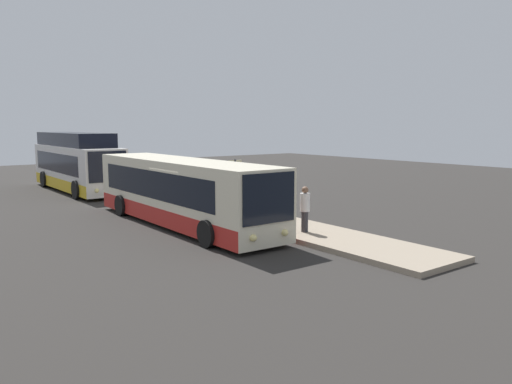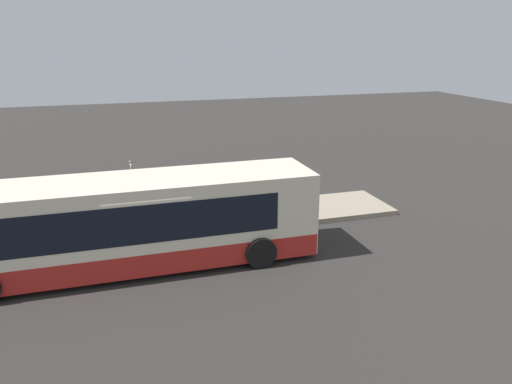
{
  "view_description": "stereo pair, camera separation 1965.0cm",
  "coord_description": "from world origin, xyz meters",
  "px_view_note": "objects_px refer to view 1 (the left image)",
  "views": [
    {
      "loc": [
        17.96,
        -10.11,
        4.25
      ],
      "look_at": [
        3.73,
        0.59,
        1.86
      ],
      "focal_mm": 35.0,
      "sensor_mm": 36.0,
      "label": 1
    },
    {
      "loc": [
        -0.97,
        -14.64,
        6.91
      ],
      "look_at": [
        3.73,
        0.59,
        1.86
      ],
      "focal_mm": 35.0,
      "sensor_mm": 36.0,
      "label": 2
    }
  ],
  "objects_px": {
    "trash_bin": "(232,202)",
    "bus_second": "(77,165)",
    "passenger_waiting": "(239,197)",
    "suitcase": "(255,213)",
    "bus_lead": "(181,193)",
    "sign_post": "(235,180)",
    "passenger_boarding": "(305,207)"
  },
  "relations": [
    {
      "from": "bus_lead",
      "to": "bus_second",
      "type": "bearing_deg",
      "value": -180.0
    },
    {
      "from": "bus_lead",
      "to": "suitcase",
      "type": "relative_size",
      "value": 14.96
    },
    {
      "from": "passenger_boarding",
      "to": "passenger_waiting",
      "type": "distance_m",
      "value": 3.73
    },
    {
      "from": "suitcase",
      "to": "trash_bin",
      "type": "bearing_deg",
      "value": 165.68
    },
    {
      "from": "passenger_waiting",
      "to": "passenger_boarding",
      "type": "bearing_deg",
      "value": 16.49
    },
    {
      "from": "passenger_boarding",
      "to": "sign_post",
      "type": "distance_m",
      "value": 4.37
    },
    {
      "from": "passenger_boarding",
      "to": "trash_bin",
      "type": "height_order",
      "value": "passenger_boarding"
    },
    {
      "from": "sign_post",
      "to": "trash_bin",
      "type": "xyz_separation_m",
      "value": [
        -1.74,
        1.0,
        -1.31
      ]
    },
    {
      "from": "bus_second",
      "to": "passenger_boarding",
      "type": "bearing_deg",
      "value": 7.96
    },
    {
      "from": "trash_bin",
      "to": "bus_second",
      "type": "bearing_deg",
      "value": -165.24
    },
    {
      "from": "bus_second",
      "to": "sign_post",
      "type": "distance_m",
      "value": 14.86
    },
    {
      "from": "passenger_waiting",
      "to": "suitcase",
      "type": "height_order",
      "value": "passenger_waiting"
    },
    {
      "from": "trash_bin",
      "to": "sign_post",
      "type": "bearing_deg",
      "value": -30.04
    },
    {
      "from": "bus_second",
      "to": "passenger_boarding",
      "type": "height_order",
      "value": "bus_second"
    },
    {
      "from": "passenger_waiting",
      "to": "trash_bin",
      "type": "xyz_separation_m",
      "value": [
        -2.35,
        1.25,
        -0.65
      ]
    },
    {
      "from": "bus_second",
      "to": "trash_bin",
      "type": "distance_m",
      "value": 13.42
    },
    {
      "from": "passenger_boarding",
      "to": "passenger_waiting",
      "type": "height_order",
      "value": "passenger_waiting"
    },
    {
      "from": "bus_second",
      "to": "suitcase",
      "type": "xyz_separation_m",
      "value": [
        15.79,
        2.68,
        -1.22
      ]
    },
    {
      "from": "bus_lead",
      "to": "bus_second",
      "type": "distance_m",
      "value": 14.08
    },
    {
      "from": "sign_post",
      "to": "trash_bin",
      "type": "relative_size",
      "value": 3.96
    },
    {
      "from": "passenger_waiting",
      "to": "sign_post",
      "type": "xyz_separation_m",
      "value": [
        -0.61,
        0.25,
        0.66
      ]
    },
    {
      "from": "bus_second",
      "to": "passenger_waiting",
      "type": "xyz_separation_m",
      "value": [
        15.28,
        2.16,
        -0.53
      ]
    },
    {
      "from": "bus_second",
      "to": "trash_bin",
      "type": "xyz_separation_m",
      "value": [
        12.93,
        3.41,
        -1.18
      ]
    },
    {
      "from": "bus_lead",
      "to": "sign_post",
      "type": "height_order",
      "value": "bus_lead"
    },
    {
      "from": "trash_bin",
      "to": "passenger_waiting",
      "type": "bearing_deg",
      "value": -28.04
    },
    {
      "from": "passenger_boarding",
      "to": "passenger_waiting",
      "type": "xyz_separation_m",
      "value": [
        -3.7,
        -0.5,
        0.02
      ]
    },
    {
      "from": "bus_lead",
      "to": "suitcase",
      "type": "height_order",
      "value": "bus_lead"
    },
    {
      "from": "passenger_waiting",
      "to": "suitcase",
      "type": "relative_size",
      "value": 2.18
    },
    {
      "from": "bus_second",
      "to": "suitcase",
      "type": "height_order",
      "value": "bus_second"
    },
    {
      "from": "bus_second",
      "to": "bus_lead",
      "type": "bearing_deg",
      "value": 0.0
    },
    {
      "from": "sign_post",
      "to": "trash_bin",
      "type": "distance_m",
      "value": 2.39
    },
    {
      "from": "suitcase",
      "to": "sign_post",
      "type": "bearing_deg",
      "value": -166.38
    }
  ]
}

